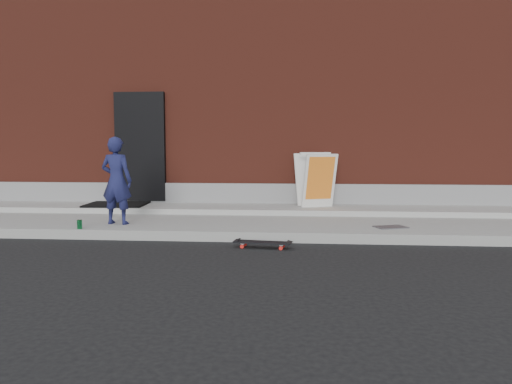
# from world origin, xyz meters

# --- Properties ---
(ground) EXTENTS (80.00, 80.00, 0.00)m
(ground) POSITION_xyz_m (0.00, 0.00, 0.00)
(ground) COLOR black
(ground) RESTS_ON ground
(sidewalk) EXTENTS (20.00, 3.00, 0.15)m
(sidewalk) POSITION_xyz_m (0.00, 1.50, 0.07)
(sidewalk) COLOR gray
(sidewalk) RESTS_ON ground
(apron) EXTENTS (20.00, 1.20, 0.10)m
(apron) POSITION_xyz_m (0.00, 2.40, 0.20)
(apron) COLOR gray
(apron) RESTS_ON sidewalk
(building) EXTENTS (20.00, 8.10, 5.00)m
(building) POSITION_xyz_m (-0.00, 6.99, 2.50)
(building) COLOR maroon
(building) RESTS_ON ground
(child) EXTENTS (0.56, 0.41, 1.41)m
(child) POSITION_xyz_m (-2.24, 0.61, 0.86)
(child) COLOR #191C47
(child) RESTS_ON sidewalk
(skateboard) EXTENTS (0.80, 0.30, 0.09)m
(skateboard) POSITION_xyz_m (0.20, -0.38, 0.07)
(skateboard) COLOR red
(skateboard) RESTS_ON ground
(pizza_sign) EXTENTS (0.84, 0.91, 1.05)m
(pizza_sign) POSITION_xyz_m (1.01, 2.47, 0.77)
(pizza_sign) COLOR silver
(pizza_sign) RESTS_ON apron
(soda_can) EXTENTS (0.08, 0.08, 0.14)m
(soda_can) POSITION_xyz_m (-2.64, 0.08, 0.22)
(soda_can) COLOR #167135
(soda_can) RESTS_ON sidewalk
(doormat) EXTENTS (1.20, 0.99, 0.03)m
(doormat) POSITION_xyz_m (-2.90, 2.34, 0.27)
(doormat) COLOR black
(doormat) RESTS_ON apron
(utility_plate) EXTENTS (0.55, 0.46, 0.01)m
(utility_plate) POSITION_xyz_m (2.12, 0.63, 0.16)
(utility_plate) COLOR #5C5C62
(utility_plate) RESTS_ON sidewalk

